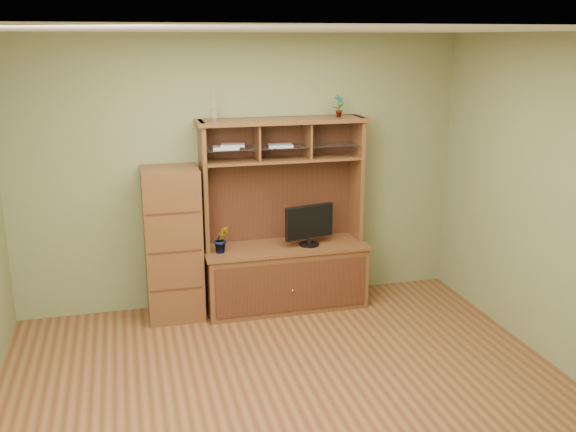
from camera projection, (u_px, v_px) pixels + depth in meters
name	position (u px, v px, depth m)	size (l,w,h in m)	color
room	(294.00, 228.00, 4.54)	(4.54, 4.04, 2.74)	#512D17
media_hutch	(284.00, 257.00, 6.46)	(1.66, 0.61, 1.90)	#442613
monitor	(309.00, 224.00, 6.35)	(0.51, 0.20, 0.41)	black
orchid_plant	(222.00, 239.00, 6.16)	(0.15, 0.12, 0.27)	#345F20
top_plant	(339.00, 106.00, 6.27)	(0.11, 0.08, 0.21)	#266021
reed_diffuser	(214.00, 108.00, 5.97)	(0.06, 0.06, 0.30)	silver
magazines	(246.00, 146.00, 6.14)	(0.80, 0.22, 0.04)	#BABABF
side_cabinet	(173.00, 244.00, 6.15)	(0.53, 0.48, 1.48)	#442613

